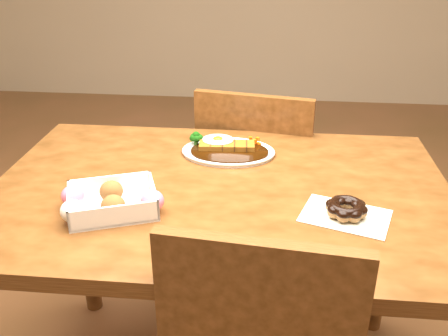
# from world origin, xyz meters

# --- Properties ---
(table) EXTENTS (1.20, 0.80, 0.75)m
(table) POSITION_xyz_m (0.00, 0.00, 0.65)
(table) COLOR #43250D
(table) RESTS_ON ground
(chair_far) EXTENTS (0.49, 0.49, 0.87)m
(chair_far) POSITION_xyz_m (0.09, 0.54, 0.48)
(chair_far) COLOR #43250D
(chair_far) RESTS_ON ground
(katsu_curry_plate) EXTENTS (0.27, 0.19, 0.05)m
(katsu_curry_plate) POSITION_xyz_m (-0.00, 0.21, 0.76)
(katsu_curry_plate) COLOR white
(katsu_curry_plate) RESTS_ON table
(donut_box) EXTENTS (0.25, 0.22, 0.06)m
(donut_box) POSITION_xyz_m (-0.25, -0.14, 0.78)
(donut_box) COLOR white
(donut_box) RESTS_ON table
(pon_de_ring) EXTENTS (0.23, 0.19, 0.04)m
(pon_de_ring) POSITION_xyz_m (0.31, -0.11, 0.77)
(pon_de_ring) COLOR silver
(pon_de_ring) RESTS_ON table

